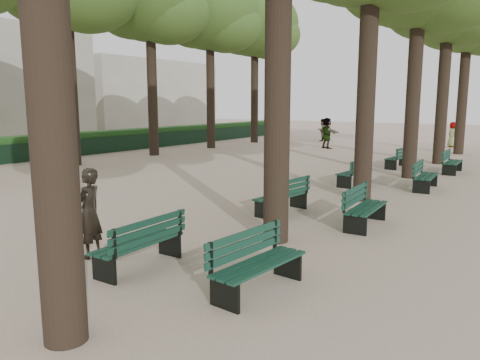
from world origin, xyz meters
The scene contains 19 objects.
ground centered at (0.00, 0.00, 0.00)m, with size 120.00×120.00×0.00m, color #BEA490.
tree_central_5 centered at (1.50, 23.00, 7.65)m, with size 6.00×6.00×9.95m.
tree_far_4 centered at (-12.00, 18.00, 8.14)m, with size 6.00×6.00×10.45m.
tree_far_5 centered at (-12.00, 23.00, 8.14)m, with size 6.00×6.00×10.45m.
bench_left_0 centered at (0.37, 0.27, 0.27)m, with size 0.62×1.81×0.92m.
bench_left_1 centered at (0.37, 5.23, 0.27)m, with size 0.75×1.85×0.92m.
bench_left_2 centered at (0.37, 10.28, 0.27)m, with size 0.66×1.83×0.92m.
bench_left_3 centered at (0.37, 15.47, 0.27)m, with size 0.75×1.85×0.92m.
bench_right_0 centered at (2.63, 0.57, 0.27)m, with size 0.72×1.84×0.92m.
bench_right_1 centered at (2.63, 5.17, 0.27)m, with size 0.68×1.83×0.92m.
bench_right_2 centered at (2.63, 10.80, 0.27)m, with size 0.70×1.84×0.92m.
bench_right_3 centered at (2.63, 15.22, 0.27)m, with size 0.63×1.82×0.92m.
man_with_map centered at (-0.83, 0.18, 0.84)m, with size 0.69×0.74×1.67m.
pedestrian_e centered at (-5.88, 21.84, 0.95)m, with size 1.76×0.38×1.90m, color #262628.
pedestrian_a centered at (-8.45, 26.69, 0.81)m, with size 0.79×0.33×1.63m, color #262628.
pedestrian_d centered at (0.39, 27.10, 0.80)m, with size 0.79×0.32×1.61m, color #262628.
fence centered at (-15.00, 11.00, 0.45)m, with size 0.08×42.00×0.90m, color black.
hedge centered at (-15.70, 11.00, 0.60)m, with size 1.20×42.00×1.20m, color #1B4919.
building_far centered at (-33.00, 30.00, 3.50)m, with size 12.00×16.00×7.00m, color #B7B2A3.
Camera 1 is at (6.23, -5.13, 2.86)m, focal length 35.00 mm.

